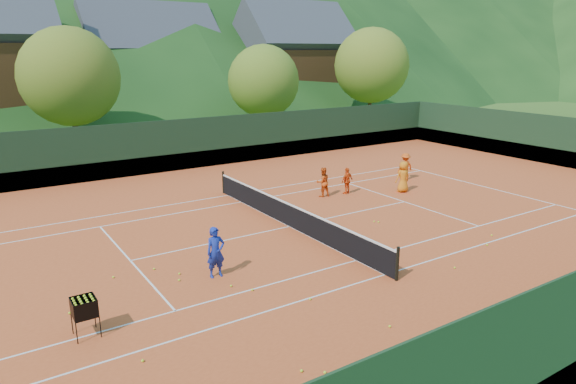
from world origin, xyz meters
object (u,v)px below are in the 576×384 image
tennis_net (290,215)px  chalet_right (293,66)px  student_c (403,177)px  student_d (405,167)px  chalet_mid (150,70)px  student_a (323,182)px  student_b (347,181)px  ball_hopper (84,308)px  coach (216,252)px

tennis_net → chalet_right: bearing=56.3°
student_c → student_d: (1.90, 1.73, -0.03)m
chalet_mid → student_a: bearing=-94.1°
student_b → chalet_mid: 31.72m
ball_hopper → student_d: bearing=21.5°
coach → chalet_right: 41.10m
student_b → chalet_mid: (0.95, 31.42, 4.31)m
chalet_mid → student_d: bearing=-83.6°
student_b → student_c: size_ratio=0.85×
student_c → ball_hopper: size_ratio=1.55×
student_c → chalet_mid: chalet_mid is taller
ball_hopper → student_a: bearing=29.2°
student_b → chalet_right: (14.95, 27.42, 4.58)m
ball_hopper → chalet_right: chalet_right is taller
coach → student_d: (13.98, 5.75, -0.07)m
student_c → student_d: 2.57m
student_c → chalet_right: bearing=-106.3°
student_d → student_b: bearing=8.2°
student_a → tennis_net: size_ratio=0.12×
ball_hopper → tennis_net: bearing=25.3°
student_c → ball_hopper: (-16.26, -5.41, -0.03)m
coach → ball_hopper: (-4.18, -1.39, -0.06)m
student_a → student_c: 4.11m
ball_hopper → chalet_mid: 41.05m
student_b → student_c: student_c is taller
coach → student_b: coach is taller
ball_hopper → coach: bearing=18.5°
ball_hopper → student_b: bearing=26.0°
student_b → ball_hopper: (-13.73, -6.68, 0.09)m
tennis_net → coach: bearing=-149.0°
student_d → tennis_net: student_d is taller
chalet_mid → chalet_right: 14.56m
student_b → chalet_right: bearing=-130.5°
student_a → chalet_mid: (2.24, 31.16, 4.26)m
student_a → student_b: size_ratio=1.09×
chalet_mid → chalet_right: bearing=-15.9°
chalet_mid → student_b: bearing=-91.7°
tennis_net → ball_hopper: bearing=-154.7°
chalet_right → student_c: bearing=-113.4°
student_d → tennis_net: (-9.48, -3.04, -0.24)m
ball_hopper → chalet_mid: bearing=68.9°
student_c → chalet_right: size_ratio=0.13×
student_b → chalet_right: chalet_right is taller
chalet_mid → coach: bearing=-106.0°
tennis_net → chalet_right: size_ratio=1.01×
coach → student_d: bearing=25.7°
student_b → student_d: bearing=174.0°
student_c → student_d: bearing=-130.6°
coach → student_a: coach is taller
student_d → chalet_right: 29.29m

